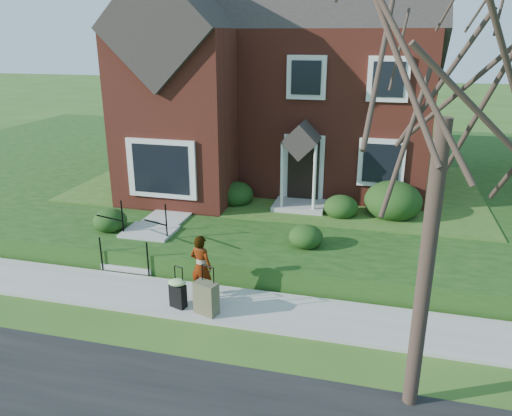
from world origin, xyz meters
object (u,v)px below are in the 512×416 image
(front_steps, at_px, (142,243))
(tree_verge, at_px, (449,84))
(woman, at_px, (201,266))
(suitcase_olive, at_px, (206,298))
(suitcase_black, at_px, (178,292))

(front_steps, distance_m, tree_verge, 9.27)
(woman, distance_m, tree_verge, 6.75)
(tree_verge, bearing_deg, suitcase_olive, 158.13)
(front_steps, bearing_deg, woman, -35.31)
(suitcase_black, relative_size, tree_verge, 0.13)
(suitcase_black, bearing_deg, front_steps, 149.68)
(suitcase_black, xyz_separation_m, suitcase_olive, (0.70, -0.10, -0.00))
(woman, bearing_deg, suitcase_black, 73.75)
(suitcase_black, relative_size, suitcase_olive, 0.87)
(front_steps, distance_m, woman, 2.86)
(tree_verge, bearing_deg, front_steps, 149.71)
(woman, relative_size, suitcase_black, 1.56)
(front_steps, xyz_separation_m, tree_verge, (6.88, -4.02, 4.72))
(suitcase_olive, distance_m, tree_verge, 6.56)
(woman, bearing_deg, front_steps, -21.34)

